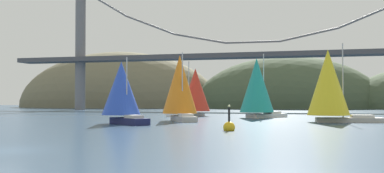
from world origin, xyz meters
TOP-DOWN VIEW (x-y plane):
  - ground_plane at (0.00, 0.00)m, footprint 360.00×360.00m
  - headland_left at (-55.00, 135.00)m, footprint 75.37×44.00m
  - headland_center at (5.00, 135.00)m, footprint 61.75×44.00m
  - suspension_bridge at (0.00, 95.00)m, footprint 131.41×6.00m
  - sailboat_orange_sail at (-1.47, 37.99)m, footprint 6.76×8.17m
  - sailboat_yellow_sail at (17.79, 38.94)m, footprint 9.79×5.98m
  - sailboat_teal_sail at (7.22, 50.17)m, footprint 7.92×9.33m
  - sailboat_scarlet_sail at (-4.20, 55.57)m, footprint 7.16×9.07m
  - sailboat_blue_spinnaker at (-5.81, 28.76)m, footprint 7.77×7.08m
  - channel_buoy at (8.77, 19.98)m, footprint 1.10×1.10m

SIDE VIEW (x-z plane):
  - ground_plane at x=0.00m, z-range 0.00..0.00m
  - headland_left at x=-55.00m, z-range -19.92..19.92m
  - headland_center at x=5.00m, z-range -16.92..16.92m
  - channel_buoy at x=8.77m, z-range -0.95..1.69m
  - sailboat_blue_spinnaker at x=-5.81m, z-range 0.04..7.84m
  - sailboat_scarlet_sail at x=-4.20m, z-range -0.37..9.01m
  - sailboat_orange_sail at x=-1.47m, z-range 0.13..9.20m
  - sailboat_yellow_sail at x=17.79m, z-range -0.18..9.74m
  - sailboat_teal_sail at x=7.22m, z-range -0.16..9.83m
  - suspension_bridge at x=0.00m, z-range -1.84..31.76m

